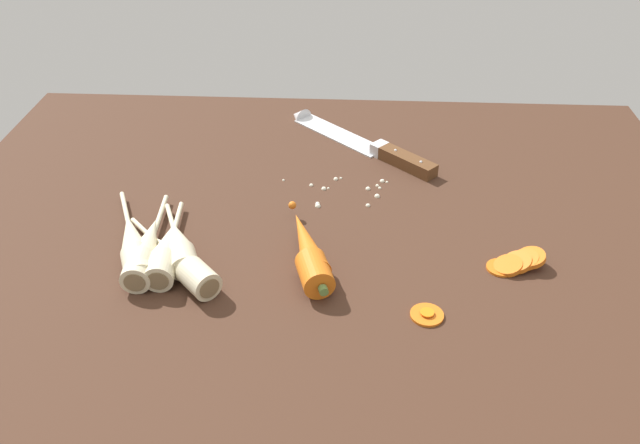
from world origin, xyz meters
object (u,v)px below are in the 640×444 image
Objects in this scene: whole_carrot at (309,251)px; parsnip_outer at (166,251)px; parsnip_mid_left at (133,245)px; parsnip_front at (146,249)px; parsnip_mid_right at (182,262)px; chefs_knife at (355,140)px; parsnip_back at (179,245)px; carrot_slice_stack at (516,262)px; carrot_slice_stray_near at (427,314)px.

parsnip_outer is (-19.57, -0.91, -0.12)cm from whole_carrot.
parsnip_front is at bearing -25.59° from parsnip_mid_left.
parsnip_mid_right is 3.48cm from parsnip_outer.
chefs_knife is 1.58× the size of parsnip_back.
parsnip_mid_right reaches higher than chefs_knife.
parsnip_mid_right is 2.18× the size of carrot_slice_stack.
parsnip_mid_right reaches higher than carrot_slice_stray_near.
parsnip_mid_right is at bearing -120.44° from chefs_knife.
chefs_knife is 42.85cm from parsnip_back.
parsnip_front is 39.03cm from carrot_slice_stray_near.
chefs_knife is 1.56× the size of parsnip_mid_right.
whole_carrot reaches higher than parsnip_front.
whole_carrot is 28.40cm from carrot_slice_stack.
chefs_knife reaches higher than carrot_slice_stack.
chefs_knife is 46.72cm from carrot_slice_stray_near.
parsnip_outer is at bearing -177.34° from whole_carrot.
parsnip_mid_left is 1.27× the size of parsnip_mid_right.
parsnip_mid_left is at bearing 179.15° from whole_carrot.
parsnip_back is 35.23cm from carrot_slice_stray_near.
parsnip_mid_left is 41.24cm from carrot_slice_stray_near.
parsnip_front is 1.26× the size of parsnip_mid_right.
parsnip_mid_left reaches higher than carrot_slice_stray_near.
parsnip_front is 0.99× the size of parsnip_mid_left.
parsnip_mid_left and parsnip_back have the same top height.
parsnip_front is 5.27× the size of carrot_slice_stray_near.
carrot_slice_stack is at bearing 1.33° from whole_carrot.
chefs_knife is 44.85cm from parsnip_outer.
parsnip_outer is (-1.38, -1.47, -0.00)cm from parsnip_back.
carrot_slice_stack is 1.92× the size of carrot_slice_stray_near.
parsnip_mid_left is at bearing -179.68° from carrot_slice_stack.
parsnip_mid_right is 0.88× the size of parsnip_outer.
parsnip_back is 2.15× the size of carrot_slice_stack.
parsnip_back is 0.87× the size of parsnip_outer.
carrot_slice_stray_near is (39.92, -10.24, -1.62)cm from parsnip_mid_left.
parsnip_outer is at bearing -5.81° from parsnip_front.
parsnip_back and parsnip_outer have the same top height.
whole_carrot is at bearing -0.85° from parsnip_mid_left.
parsnip_front is at bearing -178.43° from whole_carrot.
whole_carrot is at bearing -1.78° from parsnip_back.
carrot_slice_stray_near is (9.39, -45.76, -0.29)cm from chefs_knife.
carrot_slice_stack is at bearing 1.43° from parsnip_front.
whole_carrot is 2.55× the size of carrot_slice_stack.
carrot_slice_stack is at bearing 4.84° from parsnip_mid_right.
parsnip_outer is (2.89, -0.29, 0.00)cm from parsnip_front.
parsnip_mid_left is 1.12× the size of parsnip_outer.
parsnip_mid_right is at bearing -40.63° from parsnip_outer.
chefs_knife is 36.42cm from whole_carrot.
parsnip_mid_left is (-24.50, 0.36, -0.12)cm from whole_carrot.
parsnip_mid_left is at bearing -130.67° from chefs_knife.
chefs_knife is 46.32cm from parsnip_front.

